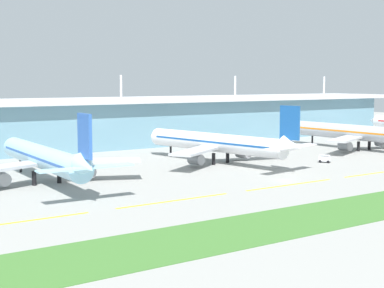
{
  "coord_description": "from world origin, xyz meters",
  "views": [
    {
      "loc": [
        -101.96,
        -107.52,
        25.46
      ],
      "look_at": [
        -6.53,
        33.13,
        7.0
      ],
      "focal_mm": 53.68,
      "sensor_mm": 36.0,
      "label": 1
    }
  ],
  "objects_px": {
    "airliner_near_middle": "(44,158)",
    "airliner_far_middle": "(361,133)",
    "baggage_cart": "(325,159)",
    "airliner_center": "(217,143)"
  },
  "relations": [
    {
      "from": "baggage_cart",
      "to": "airliner_near_middle",
      "type": "bearing_deg",
      "value": 171.05
    },
    {
      "from": "airliner_center",
      "to": "airliner_near_middle",
      "type": "bearing_deg",
      "value": -175.59
    },
    {
      "from": "airliner_near_middle",
      "to": "baggage_cart",
      "type": "distance_m",
      "value": 87.53
    },
    {
      "from": "baggage_cart",
      "to": "airliner_far_middle",
      "type": "bearing_deg",
      "value": 23.45
    },
    {
      "from": "baggage_cart",
      "to": "airliner_center",
      "type": "bearing_deg",
      "value": 148.12
    },
    {
      "from": "airliner_near_middle",
      "to": "airliner_far_middle",
      "type": "xyz_separation_m",
      "value": [
        122.36,
        2.04,
        0.01
      ]
    },
    {
      "from": "airliner_far_middle",
      "to": "baggage_cart",
      "type": "relative_size",
      "value": 17.45
    },
    {
      "from": "airliner_near_middle",
      "to": "airliner_center",
      "type": "height_order",
      "value": "same"
    },
    {
      "from": "airliner_center",
      "to": "baggage_cart",
      "type": "xyz_separation_m",
      "value": [
        28.96,
        -18.02,
        -5.19
      ]
    },
    {
      "from": "airliner_far_middle",
      "to": "airliner_near_middle",
      "type": "bearing_deg",
      "value": -179.04
    }
  ]
}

